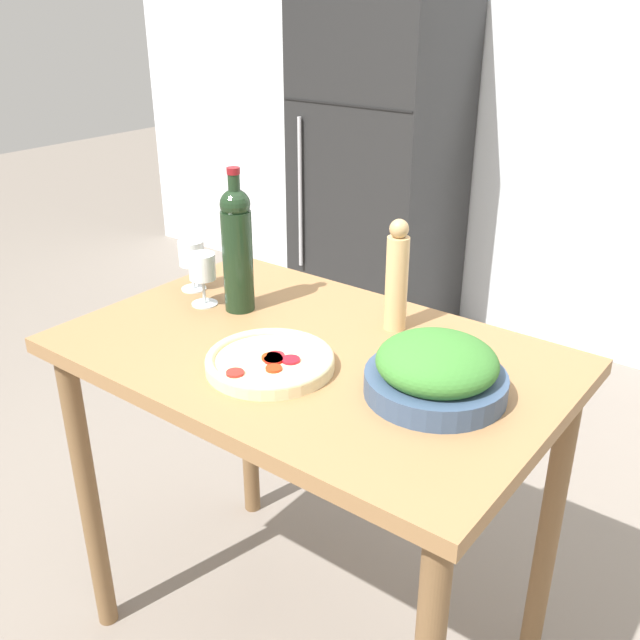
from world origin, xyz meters
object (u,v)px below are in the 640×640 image
at_px(pepper_mill, 397,277).
at_px(wine_glass_far, 191,256).
at_px(salad_bowl, 436,371).
at_px(homemade_pizza, 270,361).
at_px(wine_bottle, 237,247).
at_px(wine_glass_near, 202,270).
at_px(refrigerator, 379,173).

bearing_deg(pepper_mill, wine_glass_far, -167.60).
relative_size(pepper_mill, salad_bowl, 0.95).
bearing_deg(salad_bowl, homemade_pizza, -160.46).
bearing_deg(salad_bowl, wine_bottle, 173.15).
xyz_separation_m(wine_bottle, wine_glass_near, (-0.10, -0.04, -0.07)).
height_order(refrigerator, pepper_mill, refrigerator).
bearing_deg(homemade_pizza, salad_bowl, 19.54).
relative_size(refrigerator, homemade_pizza, 5.93).
bearing_deg(wine_glass_near, refrigerator, 109.57).
height_order(wine_glass_far, homemade_pizza, wine_glass_far).
distance_m(wine_glass_near, pepper_mill, 0.52).
xyz_separation_m(wine_glass_near, wine_glass_far, (-0.10, 0.06, 0.00)).
bearing_deg(homemade_pizza, pepper_mill, 72.63).
distance_m(pepper_mill, salad_bowl, 0.34).
relative_size(refrigerator, salad_bowl, 5.75).
height_order(wine_bottle, salad_bowl, wine_bottle).
bearing_deg(wine_glass_near, salad_bowl, -3.10).
xyz_separation_m(refrigerator, homemade_pizza, (1.05, -2.05, 0.11)).
bearing_deg(refrigerator, wine_glass_near, -70.43).
bearing_deg(wine_bottle, pepper_mill, 21.02).
distance_m(wine_glass_far, pepper_mill, 0.60).
distance_m(refrigerator, salad_bowl, 2.39).
relative_size(wine_bottle, pepper_mill, 1.34).
bearing_deg(homemade_pizza, wine_glass_near, 156.59).
xyz_separation_m(wine_glass_near, pepper_mill, (0.48, 0.18, 0.04)).
bearing_deg(homemade_pizza, wine_glass_far, 155.34).
bearing_deg(wine_bottle, refrigerator, 112.50).
distance_m(wine_bottle, wine_glass_far, 0.21).
relative_size(wine_bottle, wine_glass_near, 2.64).
relative_size(refrigerator, wine_glass_near, 11.97).
height_order(wine_glass_near, pepper_mill, pepper_mill).
bearing_deg(homemade_pizza, wine_bottle, 144.52).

